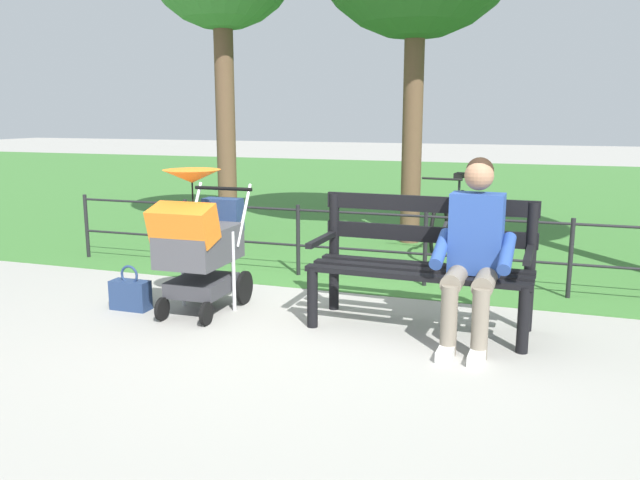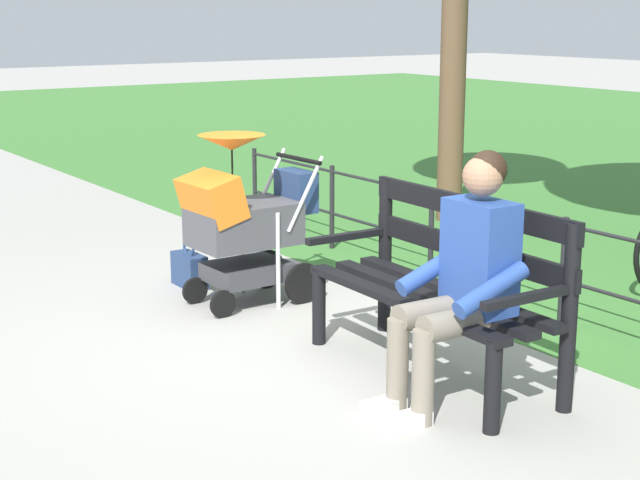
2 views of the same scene
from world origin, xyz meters
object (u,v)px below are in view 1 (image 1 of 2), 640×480
object	(u,v)px
bicycle	(451,220)
person_on_bench	(474,247)
stroller	(199,240)
handbag	(130,294)
park_bench	(422,257)

from	to	relation	value
bicycle	person_on_bench	bearing A→B (deg)	100.28
stroller	bicycle	size ratio (longest dim) A/B	0.70
person_on_bench	handbag	xyz separation A→B (m)	(2.69, 0.14, -0.55)
handbag	park_bench	bearing A→B (deg)	-171.11
park_bench	handbag	bearing A→B (deg)	8.89
person_on_bench	park_bench	bearing A→B (deg)	-30.00
park_bench	handbag	xyz separation A→B (m)	(2.30, 0.36, -0.40)
person_on_bench	bicycle	size ratio (longest dim) A/B	0.77
stroller	handbag	bearing A→B (deg)	11.18
stroller	handbag	distance (m)	0.76
person_on_bench	stroller	size ratio (longest dim) A/B	1.11
person_on_bench	stroller	bearing A→B (deg)	0.60
park_bench	person_on_bench	xyz separation A→B (m)	(-0.39, 0.22, 0.15)
handbag	bicycle	size ratio (longest dim) A/B	0.22
bicycle	stroller	bearing A→B (deg)	62.50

